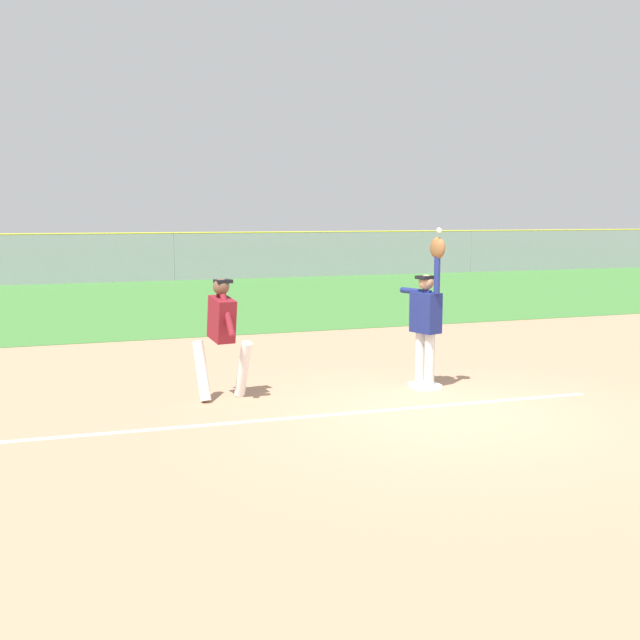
{
  "coord_description": "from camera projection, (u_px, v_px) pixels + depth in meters",
  "views": [
    {
      "loc": [
        -4.81,
        -8.76,
        2.59
      ],
      "look_at": [
        -1.02,
        1.8,
        1.05
      ],
      "focal_mm": 42.92,
      "sensor_mm": 36.0,
      "label": 1
    }
  ],
  "objects": [
    {
      "name": "ground_plane",
      "position": [
        438.0,
        412.0,
        10.13
      ],
      "size": [
        70.14,
        70.14,
        0.0
      ],
      "primitive_type": "plane",
      "color": "tan"
    },
    {
      "name": "parked_car_red",
      "position": [
        186.0,
        259.0,
        33.88
      ],
      "size": [
        4.53,
        2.39,
        1.25
      ],
      "rotation": [
        0.0,
        0.0,
        -0.08
      ],
      "color": "#B21E1E",
      "rests_on": "ground_plane"
    },
    {
      "name": "baseball",
      "position": [
        439.0,
        230.0,
        10.97
      ],
      "size": [
        0.07,
        0.07,
        0.07
      ],
      "primitive_type": "sphere",
      "color": "white"
    },
    {
      "name": "parked_car_green",
      "position": [
        68.0,
        262.0,
        31.91
      ],
      "size": [
        4.58,
        2.49,
        1.25
      ],
      "rotation": [
        0.0,
        0.0,
        -0.11
      ],
      "color": "#1E6B33",
      "rests_on": "ground_plane"
    },
    {
      "name": "outfield_grass",
      "position": [
        212.0,
        299.0,
        23.77
      ],
      "size": [
        54.14,
        14.66,
        0.01
      ],
      "primitive_type": "cube",
      "color": "#3D7533",
      "rests_on": "ground_plane"
    },
    {
      "name": "chalk_foul_line",
      "position": [
        167.0,
        428.0,
        9.35
      ],
      "size": [
        12.0,
        0.51,
        0.01
      ],
      "primitive_type": "cube",
      "rotation": [
        0.0,
        0.0,
        -0.03
      ],
      "color": "white",
      "rests_on": "ground_plane"
    },
    {
      "name": "outfield_fence",
      "position": [
        174.0,
        257.0,
        30.47
      ],
      "size": [
        54.22,
        0.08,
        1.93
      ],
      "color": "#93999E",
      "rests_on": "ground_plane"
    },
    {
      "name": "parked_car_tan",
      "position": [
        412.0,
        256.0,
        36.67
      ],
      "size": [
        4.52,
        2.35,
        1.25
      ],
      "rotation": [
        0.0,
        0.0,
        -0.07
      ],
      "color": "tan",
      "rests_on": "ground_plane"
    },
    {
      "name": "parked_car_white",
      "position": [
        300.0,
        257.0,
        35.12
      ],
      "size": [
        4.57,
        2.47,
        1.25
      ],
      "rotation": [
        0.0,
        0.0,
        0.1
      ],
      "color": "white",
      "rests_on": "ground_plane"
    },
    {
      "name": "first_base",
      "position": [
        425.0,
        386.0,
        11.52
      ],
      "size": [
        0.39,
        0.39,
        0.08
      ],
      "primitive_type": "cube",
      "rotation": [
        0.0,
        0.0,
        0.02
      ],
      "color": "white",
      "rests_on": "ground_plane"
    },
    {
      "name": "fielder",
      "position": [
        427.0,
        315.0,
        11.38
      ],
      "size": [
        0.38,
        0.89,
        2.28
      ],
      "rotation": [
        0.0,
        0.0,
        3.43
      ],
      "color": "silver",
      "rests_on": "ground_plane"
    },
    {
      "name": "runner",
      "position": [
        222.0,
        330.0,
        10.7
      ],
      "size": [
        0.8,
        0.84,
        1.72
      ],
      "rotation": [
        0.0,
        0.0,
        0.16
      ],
      "color": "white",
      "rests_on": "ground_plane"
    }
  ]
}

